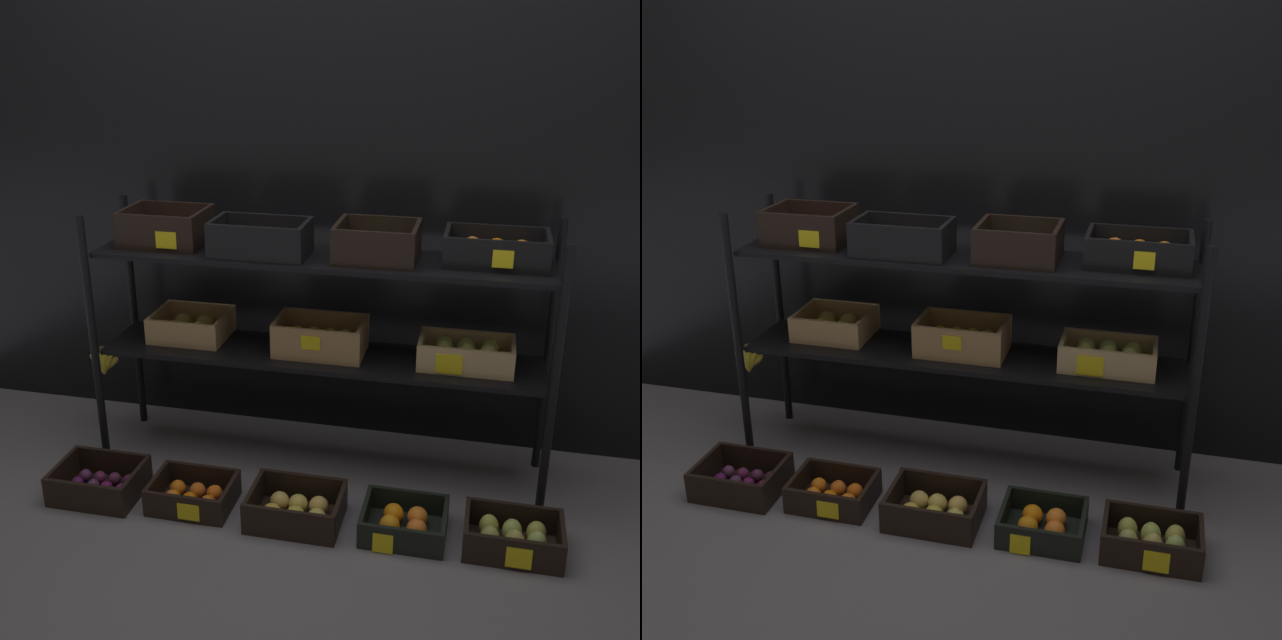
% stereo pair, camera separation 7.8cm
% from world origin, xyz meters
% --- Properties ---
extents(ground_plane, '(10.00, 10.00, 0.00)m').
position_xyz_m(ground_plane, '(0.00, 0.00, 0.00)').
color(ground_plane, slate).
extents(storefront_wall, '(4.15, 0.12, 2.30)m').
position_xyz_m(storefront_wall, '(0.00, 0.38, 1.15)').
color(storefront_wall, black).
rests_on(storefront_wall, ground_plane).
extents(display_rack, '(1.88, 0.39, 1.05)m').
position_xyz_m(display_rack, '(0.01, 0.01, 0.72)').
color(display_rack, black).
rests_on(display_rack, ground_plane).
extents(crate_ground_plum, '(0.33, 0.26, 0.12)m').
position_xyz_m(crate_ground_plum, '(-0.78, -0.41, 0.04)').
color(crate_ground_plum, black).
rests_on(crate_ground_plum, ground_plane).
extents(crate_ground_tangerine, '(0.31, 0.23, 0.11)m').
position_xyz_m(crate_ground_tangerine, '(-0.40, -0.39, 0.04)').
color(crate_ground_tangerine, black).
rests_on(crate_ground_tangerine, ground_plane).
extents(crate_ground_apple_gold, '(0.34, 0.25, 0.12)m').
position_xyz_m(crate_ground_apple_gold, '(0.00, -0.40, 0.05)').
color(crate_ground_apple_gold, black).
rests_on(crate_ground_apple_gold, ground_plane).
extents(crate_ground_orange, '(0.30, 0.26, 0.10)m').
position_xyz_m(crate_ground_orange, '(0.40, -0.39, 0.04)').
color(crate_ground_orange, black).
rests_on(crate_ground_orange, ground_plane).
extents(crate_ground_pear, '(0.34, 0.23, 0.12)m').
position_xyz_m(crate_ground_pear, '(0.78, -0.40, 0.05)').
color(crate_ground_pear, black).
rests_on(crate_ground_pear, ground_plane).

